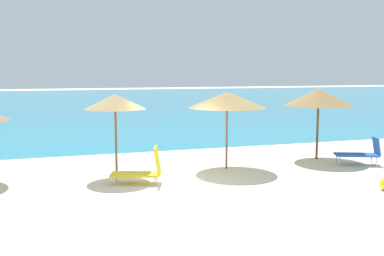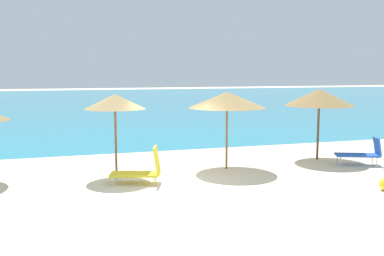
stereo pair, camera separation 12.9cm
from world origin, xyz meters
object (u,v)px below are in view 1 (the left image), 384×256
Objects in this scene: beach_umbrella_4 at (227,100)px; beach_umbrella_3 at (115,102)px; lounge_chair_2 at (362,153)px; lounge_chair_0 at (142,170)px; beach_umbrella_5 at (319,97)px.

beach_umbrella_3 is at bearing -179.84° from beach_umbrella_4.
lounge_chair_0 is at bearing 113.72° from lounge_chair_2.
lounge_chair_0 is (-3.17, -1.16, -1.96)m from beach_umbrella_4.
beach_umbrella_5 is 2.56m from lounge_chair_2.
beach_umbrella_5 is at bearing 7.28° from beach_umbrella_4.
beach_umbrella_3 is 1.61× the size of lounge_chair_2.
beach_umbrella_4 is 3.90m from lounge_chair_0.
beach_umbrella_3 is 2.36m from lounge_chair_0.
beach_umbrella_4 reaches higher than beach_umbrella_3.
beach_umbrella_5 is 7.55m from lounge_chair_0.
beach_umbrella_4 is at bearing -172.72° from beach_umbrella_5.
beach_umbrella_3 is at bearing 106.00° from lounge_chair_2.
beach_umbrella_3 is 3.78m from beach_umbrella_4.
beach_umbrella_4 is (3.78, 0.01, -0.01)m from beach_umbrella_3.
beach_umbrella_5 is (7.71, 0.51, -0.02)m from beach_umbrella_3.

